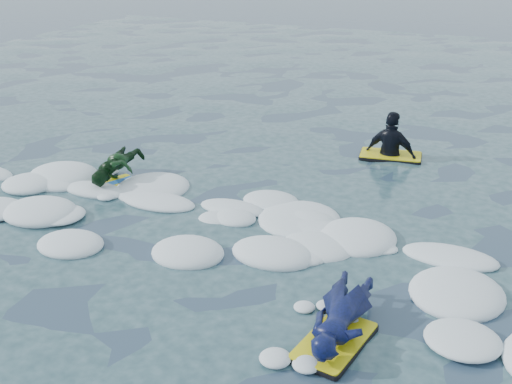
# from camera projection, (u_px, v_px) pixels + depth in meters

# --- Properties ---
(ground) EXTENTS (120.00, 120.00, 0.00)m
(ground) POSITION_uv_depth(u_px,v_px,m) (181.00, 256.00, 8.92)
(ground) COLOR #1C3443
(ground) RESTS_ON ground
(foam_band) EXTENTS (12.00, 3.10, 0.30)m
(foam_band) POSITION_uv_depth(u_px,v_px,m) (214.00, 227.00, 9.79)
(foam_band) COLOR white
(foam_band) RESTS_ON ground
(prone_woman_unit) EXTENTS (0.78, 1.69, 0.43)m
(prone_woman_unit) POSITION_uv_depth(u_px,v_px,m) (341.00, 318.00, 7.13)
(prone_woman_unit) COLOR black
(prone_woman_unit) RESTS_ON ground
(prone_child_unit) EXTENTS (0.80, 1.41, 0.53)m
(prone_child_unit) POSITION_uv_depth(u_px,v_px,m) (118.00, 169.00, 11.32)
(prone_child_unit) COLOR black
(prone_child_unit) RESTS_ON ground
(waiting_rider_unit) EXTENTS (1.27, 0.82, 1.79)m
(waiting_rider_unit) POSITION_uv_depth(u_px,v_px,m) (391.00, 156.00, 12.62)
(waiting_rider_unit) COLOR black
(waiting_rider_unit) RESTS_ON ground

